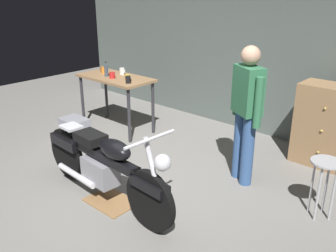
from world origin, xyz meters
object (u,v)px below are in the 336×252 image
mug_orange_travel (104,70)px  mug_white_ceramic (122,71)px  mug_yellow_tall (128,78)px  motorcycle (103,164)px  mug_brown_stoneware (102,69)px  mug_red_diner (112,75)px  shop_stool (325,174)px  wooden_dresser (328,126)px  mug_black_matte (128,80)px  bottle (106,70)px  storage_bin (75,129)px  person_standing (246,110)px

mug_orange_travel → mug_white_ceramic: size_ratio=0.98×
mug_yellow_tall → mug_white_ceramic: mug_white_ceramic is taller
mug_yellow_tall → mug_white_ceramic: (-0.38, 0.22, 0.01)m
motorcycle → mug_brown_stoneware: (-2.06, 1.68, 0.49)m
motorcycle → mug_yellow_tall: motorcycle is taller
mug_red_diner → mug_yellow_tall: bearing=12.9°
mug_orange_travel → shop_stool: bearing=-4.3°
wooden_dresser → mug_yellow_tall: size_ratio=10.71×
mug_orange_travel → mug_black_matte: (0.81, -0.19, 0.01)m
mug_white_ceramic → bottle: bottle is taller
wooden_dresser → shop_stool: bearing=-71.1°
wooden_dresser → mug_black_matte: bearing=-156.4°
mug_brown_stoneware → mug_yellow_tall: bearing=-10.8°
shop_stool → mug_orange_travel: (-3.85, 0.29, 0.45)m
motorcycle → mug_yellow_tall: bearing=132.5°
mug_yellow_tall → mug_black_matte: bearing=-39.4°
motorcycle → wooden_dresser: 2.97m
bottle → mug_brown_stoneware: bearing=150.6°
storage_bin → mug_black_matte: 1.17m
mug_white_ceramic → wooden_dresser: bearing=14.5°
wooden_dresser → mug_white_ceramic: bearing=-165.5°
person_standing → mug_white_ceramic: person_standing is taller
wooden_dresser → mug_orange_travel: bearing=-164.4°
mug_brown_stoneware → mug_white_ceramic: 0.44m
mug_red_diner → mug_white_ceramic: bearing=107.7°
person_standing → mug_white_ceramic: bearing=23.1°
wooden_dresser → mug_brown_stoneware: bearing=-166.2°
person_standing → shop_stool: size_ratio=2.61×
motorcycle → mug_black_matte: mug_black_matte is taller
mug_white_ceramic → shop_stool: bearing=-7.0°
motorcycle → mug_black_matte: (-1.12, 1.41, 0.51)m
shop_stool → mug_white_ceramic: mug_white_ceramic is taller
shop_stool → wooden_dresser: 1.32m
mug_black_matte → bottle: bearing=173.4°
mug_white_ceramic → mug_red_diner: 0.30m
mug_black_matte → mug_yellow_tall: bearing=140.6°
shop_stool → storage_bin: 3.72m
mug_yellow_tall → mug_white_ceramic: size_ratio=0.86×
motorcycle → wooden_dresser: wooden_dresser is taller
person_standing → mug_brown_stoneware: person_standing is taller
mug_orange_travel → bottle: bearing=-29.0°
person_standing → bottle: person_standing is taller
storage_bin → bottle: (0.03, 0.67, 0.83)m
mug_yellow_tall → mug_red_diner: mug_red_diner is taller
mug_black_matte → mug_yellow_tall: 0.17m
wooden_dresser → mug_red_diner: bearing=-160.1°
mug_orange_travel → mug_red_diner: bearing=-20.3°
storage_bin → person_standing: bearing=13.1°
mug_brown_stoneware → mug_orange_travel: bearing=-29.9°
shop_stool → person_standing: bearing=173.2°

